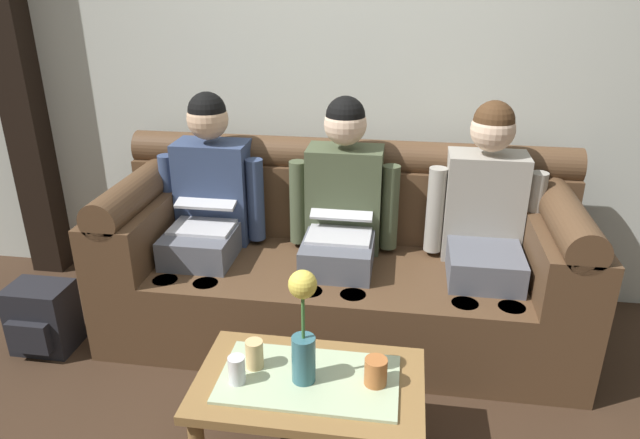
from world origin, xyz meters
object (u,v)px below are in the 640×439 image
(coffee_table, at_px, (309,392))
(cup_near_right, at_px, (237,370))
(person_middle, at_px, (342,212))
(person_right, at_px, (485,221))
(person_left, at_px, (208,205))
(cup_far_center, at_px, (376,371))
(flower_vase, at_px, (303,329))
(couch, at_px, (341,263))
(cup_near_left, at_px, (254,354))
(backpack_left, at_px, (42,318))

(coffee_table, height_order, cup_near_right, cup_near_right)
(person_middle, xyz_separation_m, person_right, (0.70, 0.00, 0.00))
(person_right, bearing_deg, person_left, -179.97)
(person_right, height_order, coffee_table, person_right)
(cup_far_center, bearing_deg, flower_vase, -175.74)
(cup_far_center, bearing_deg, coffee_table, -178.71)
(couch, xyz_separation_m, cup_near_left, (-0.21, -0.95, 0.10))
(coffee_table, distance_m, cup_near_left, 0.25)
(couch, relative_size, cup_near_right, 22.36)
(cup_near_left, distance_m, cup_far_center, 0.45)
(person_left, bearing_deg, backpack_left, -149.79)
(person_middle, xyz_separation_m, coffee_table, (0.00, -0.98, -0.31))
(person_left, relative_size, cup_near_right, 11.66)
(person_left, height_order, person_middle, same)
(flower_vase, bearing_deg, person_right, 54.37)
(backpack_left, bearing_deg, person_right, 11.54)
(flower_vase, bearing_deg, cup_near_right, -168.38)
(person_middle, distance_m, cup_near_right, 1.09)
(person_right, distance_m, cup_near_left, 1.33)
(couch, xyz_separation_m, flower_vase, (-0.02, -1.00, 0.26))
(cup_far_center, relative_size, backpack_left, 0.29)
(couch, relative_size, coffee_table, 2.82)
(flower_vase, bearing_deg, coffee_table, 39.39)
(person_right, bearing_deg, person_middle, -179.96)
(flower_vase, relative_size, backpack_left, 1.26)
(cup_far_center, bearing_deg, person_right, 64.89)
(couch, xyz_separation_m, cup_near_right, (-0.25, -1.05, 0.09))
(flower_vase, distance_m, cup_near_left, 0.26)
(person_middle, bearing_deg, flower_vase, -90.96)
(couch, distance_m, person_right, 0.75)
(cup_near_left, bearing_deg, couch, 77.56)
(person_middle, relative_size, cup_near_left, 11.05)
(cup_far_center, bearing_deg, couch, 103.71)
(person_left, distance_m, person_right, 1.39)
(cup_far_center, bearing_deg, backpack_left, 162.27)
(cup_near_left, height_order, cup_near_right, cup_near_left)
(person_middle, distance_m, cup_far_center, 1.02)
(cup_near_left, bearing_deg, flower_vase, -13.73)
(person_middle, bearing_deg, cup_near_left, -102.49)
(couch, xyz_separation_m, person_right, (0.70, -0.00, 0.29))
(coffee_table, bearing_deg, cup_near_left, 170.93)
(cup_near_right, bearing_deg, person_right, 47.79)
(person_middle, relative_size, coffee_table, 1.47)
(coffee_table, height_order, backpack_left, coffee_table)
(person_left, relative_size, cup_far_center, 11.97)
(flower_vase, bearing_deg, backpack_left, 158.68)
(couch, relative_size, flower_vase, 5.30)
(person_middle, bearing_deg, coffee_table, -90.00)
(person_left, height_order, flower_vase, person_left)
(person_left, xyz_separation_m, person_middle, (0.70, 0.00, -0.00))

